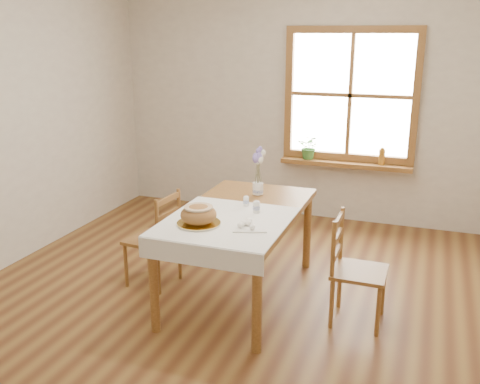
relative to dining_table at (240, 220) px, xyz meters
The scene contains 18 objects.
ground 0.73m from the dining_table, 90.00° to the right, with size 5.00×5.00×0.00m, color brown.
room_walls 1.08m from the dining_table, 90.00° to the right, with size 4.60×5.10×2.65m.
window 2.36m from the dining_table, 77.02° to the left, with size 1.46×0.08×1.46m.
window_sill 2.16m from the dining_table, 76.61° to the left, with size 1.46×0.20×0.05m.
dining_table is the anchor object (origin of this frame).
table_linen 0.32m from the dining_table, 90.00° to the right, with size 0.91×0.99×0.01m, color white.
chair_left 0.83m from the dining_table, behind, with size 0.39×0.41×0.83m, color #96602E, non-canonical shape.
chair_right 1.01m from the dining_table, ahead, with size 0.39×0.41×0.84m, color #96602E, non-canonical shape.
bread_plate 0.48m from the dining_table, 109.69° to the right, with size 0.31×0.31×0.02m, color silver.
bread_loaf 0.51m from the dining_table, 109.69° to the right, with size 0.27×0.27×0.15m, color olive.
egg_napkin 0.45m from the dining_table, 60.83° to the right, with size 0.24×0.21×0.01m, color white.
eggs 0.46m from the dining_table, 60.83° to the right, with size 0.19×0.17×0.04m, color white, non-canonical shape.
salt_shaker 0.17m from the dining_table, 77.94° to the left, with size 0.05×0.05×0.09m, color silver.
pepper_shaker 0.22m from the dining_table, 17.41° to the right, with size 0.05×0.05×0.10m, color silver.
flower_vase 0.46m from the dining_table, 89.19° to the left, with size 0.09×0.09×0.10m, color silver.
lavender_bouquet 0.55m from the dining_table, 89.19° to the left, with size 0.16×0.16×0.31m, color #6A599E, non-canonical shape.
potted_plant 2.11m from the dining_table, 87.78° to the left, with size 0.25×0.27×0.21m, color #3D7830.
amber_bottle 2.29m from the dining_table, 67.04° to the left, with size 0.07×0.07×0.19m, color #A2681D.
Camera 1 is at (1.39, -3.50, 2.11)m, focal length 40.00 mm.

